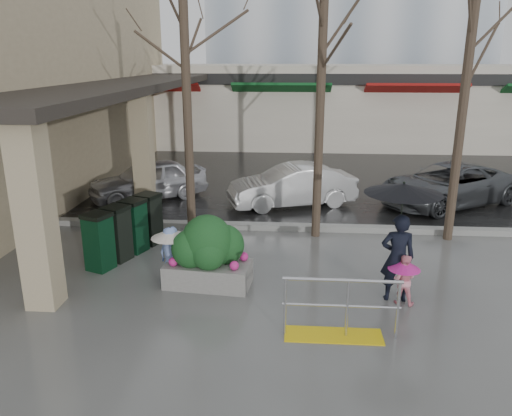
# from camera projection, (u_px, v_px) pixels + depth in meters

# --- Properties ---
(ground) EXTENTS (120.00, 120.00, 0.00)m
(ground) POSITION_uv_depth(u_px,v_px,m) (259.00, 299.00, 9.42)
(ground) COLOR #51514F
(ground) RESTS_ON ground
(street_asphalt) EXTENTS (120.00, 36.00, 0.01)m
(street_asphalt) POSITION_uv_depth(u_px,v_px,m) (284.00, 132.00, 30.41)
(street_asphalt) COLOR black
(street_asphalt) RESTS_ON ground
(curb) EXTENTS (120.00, 0.30, 0.15)m
(curb) POSITION_uv_depth(u_px,v_px,m) (269.00, 227.00, 13.21)
(curb) COLOR gray
(curb) RESTS_ON ground
(near_building) EXTENTS (6.00, 18.00, 8.00)m
(near_building) POSITION_uv_depth(u_px,v_px,m) (5.00, 69.00, 16.52)
(near_building) COLOR tan
(near_building) RESTS_ON ground
(canopy_slab) EXTENTS (2.80, 18.00, 0.25)m
(canopy_slab) POSITION_uv_depth(u_px,v_px,m) (130.00, 81.00, 16.34)
(canopy_slab) COLOR #2D2823
(canopy_slab) RESTS_ON pillar_front
(pillar_front) EXTENTS (0.55, 0.55, 3.50)m
(pillar_front) POSITION_uv_depth(u_px,v_px,m) (35.00, 214.00, 8.71)
(pillar_front) COLOR tan
(pillar_front) RESTS_ON ground
(pillar_back) EXTENTS (0.55, 0.55, 3.50)m
(pillar_back) POSITION_uv_depth(u_px,v_px,m) (143.00, 149.00, 14.91)
(pillar_back) COLOR tan
(pillar_back) RESTS_ON ground
(storefront_row) EXTENTS (34.00, 6.74, 4.00)m
(storefront_row) POSITION_uv_depth(u_px,v_px,m) (321.00, 104.00, 25.83)
(storefront_row) COLOR beige
(storefront_row) RESTS_ON ground
(handrail) EXTENTS (1.90, 0.50, 1.03)m
(handrail) POSITION_uv_depth(u_px,v_px,m) (338.00, 315.00, 8.07)
(handrail) COLOR yellow
(handrail) RESTS_ON ground
(tree_west) EXTENTS (3.20, 3.20, 6.80)m
(tree_west) POSITION_uv_depth(u_px,v_px,m) (184.00, 25.00, 11.52)
(tree_west) COLOR #382B21
(tree_west) RESTS_ON ground
(tree_midwest) EXTENTS (3.20, 3.20, 7.00)m
(tree_midwest) POSITION_uv_depth(u_px,v_px,m) (323.00, 18.00, 11.25)
(tree_midwest) COLOR #382B21
(tree_midwest) RESTS_ON ground
(tree_mideast) EXTENTS (3.20, 3.20, 6.50)m
(tree_mideast) POSITION_uv_depth(u_px,v_px,m) (471.00, 35.00, 11.12)
(tree_mideast) COLOR #382B21
(tree_mideast) RESTS_ON ground
(woman) EXTENTS (1.38, 1.38, 2.30)m
(woman) POSITION_uv_depth(u_px,v_px,m) (400.00, 227.00, 9.00)
(woman) COLOR black
(woman) RESTS_ON ground
(child_pink) EXTENTS (0.59, 0.59, 0.96)m
(child_pink) POSITION_uv_depth(u_px,v_px,m) (403.00, 275.00, 9.10)
(child_pink) COLOR pink
(child_pink) RESTS_ON ground
(child_blue) EXTENTS (0.78, 0.78, 1.17)m
(child_blue) POSITION_uv_depth(u_px,v_px,m) (171.00, 248.00, 9.96)
(child_blue) COLOR #7B96DC
(child_blue) RESTS_ON ground
(planter) EXTENTS (1.75, 1.03, 1.46)m
(planter) POSITION_uv_depth(u_px,v_px,m) (208.00, 252.00, 9.82)
(planter) COLOR slate
(planter) RESTS_ON ground
(news_boxes) EXTENTS (1.28, 2.27, 1.25)m
(news_boxes) POSITION_uv_depth(u_px,v_px,m) (126.00, 229.00, 11.33)
(news_boxes) COLOR #0B311A
(news_boxes) RESTS_ON ground
(car_a) EXTENTS (3.93, 3.22, 1.26)m
(car_a) POSITION_uv_depth(u_px,v_px,m) (148.00, 180.00, 15.90)
(car_a) COLOR silver
(car_a) RESTS_ON ground
(car_b) EXTENTS (4.05, 2.50, 1.26)m
(car_b) POSITION_uv_depth(u_px,v_px,m) (292.00, 186.00, 15.15)
(car_b) COLOR silver
(car_b) RESTS_ON ground
(car_c) EXTENTS (4.96, 4.12, 1.26)m
(car_c) POSITION_uv_depth(u_px,v_px,m) (448.00, 185.00, 15.28)
(car_c) COLOR #53565A
(car_c) RESTS_ON ground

